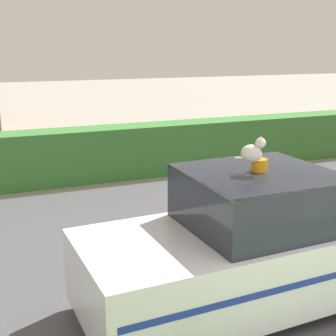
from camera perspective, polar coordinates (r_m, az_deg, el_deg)
road_strip at (r=7.51m, az=4.01°, el=-8.85°), size 28.00×6.69×0.01m
garden_hedge at (r=10.89m, az=-7.36°, el=1.84°), size 14.63×0.82×1.20m
police_car at (r=5.54m, az=9.68°, el=-9.49°), size 3.90×1.78×1.78m
cat at (r=5.08m, az=10.34°, el=1.98°), size 0.27×0.29×0.28m
wheelie_bin at (r=12.66m, az=9.56°, el=3.42°), size 0.72×0.74×1.13m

